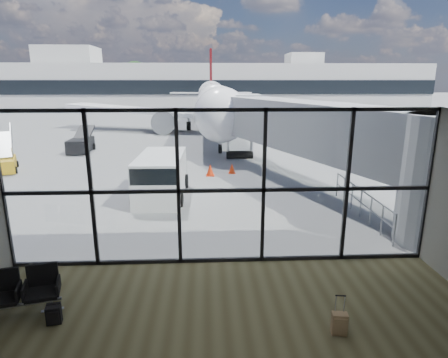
{
  "coord_description": "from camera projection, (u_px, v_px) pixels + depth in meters",
  "views": [
    {
      "loc": [
        -0.42,
        -10.08,
        5.21
      ],
      "look_at": [
        0.23,
        3.0,
        1.74
      ],
      "focal_mm": 30.0,
      "sensor_mm": 36.0,
      "label": 1
    }
  ],
  "objects": [
    {
      "name": "ground",
      "position": [
        209.0,
        120.0,
        49.7
      ],
      "size": [
        220.0,
        220.0,
        0.0
      ],
      "primitive_type": "plane",
      "color": "slate",
      "rests_on": "ground"
    },
    {
      "name": "lounge_shell",
      "position": [
        234.0,
        251.0,
        5.77
      ],
      "size": [
        12.02,
        8.01,
        4.51
      ],
      "color": "brown",
      "rests_on": "ground"
    },
    {
      "name": "glass_curtain_wall",
      "position": [
        221.0,
        189.0,
        10.51
      ],
      "size": [
        12.1,
        0.12,
        4.5
      ],
      "color": "white",
      "rests_on": "ground"
    },
    {
      "name": "jet_bridge",
      "position": [
        320.0,
        134.0,
        17.44
      ],
      "size": [
        8.0,
        16.5,
        4.33
      ],
      "color": "#A0A2A5",
      "rests_on": "ground"
    },
    {
      "name": "apron_railing",
      "position": [
        361.0,
        199.0,
        14.55
      ],
      "size": [
        0.06,
        5.46,
        1.11
      ],
      "color": "gray",
      "rests_on": "ground"
    },
    {
      "name": "far_terminal",
      "position": [
        204.0,
        86.0,
        69.81
      ],
      "size": [
        80.0,
        12.2,
        11.0
      ],
      "color": "silver",
      "rests_on": "ground"
    },
    {
      "name": "tree_1",
      "position": [
        19.0,
        80.0,
        77.39
      ],
      "size": [
        5.61,
        5.61,
        8.07
      ],
      "color": "#382619",
      "rests_on": "ground"
    },
    {
      "name": "tree_2",
      "position": [
        48.0,
        77.0,
        77.51
      ],
      "size": [
        6.27,
        6.27,
        9.03
      ],
      "color": "#382619",
      "rests_on": "ground"
    },
    {
      "name": "tree_3",
      "position": [
        78.0,
        83.0,
        78.12
      ],
      "size": [
        4.95,
        4.95,
        7.12
      ],
      "color": "#382619",
      "rests_on": "ground"
    },
    {
      "name": "tree_4",
      "position": [
        107.0,
        80.0,
        78.25
      ],
      "size": [
        5.61,
        5.61,
        8.07
      ],
      "color": "#382619",
      "rests_on": "ground"
    },
    {
      "name": "tree_5",
      "position": [
        135.0,
        77.0,
        78.37
      ],
      "size": [
        6.27,
        6.27,
        9.03
      ],
      "color": "#382619",
      "rests_on": "ground"
    },
    {
      "name": "seating_row",
      "position": [
        3.0,
        292.0,
        8.42
      ],
      "size": [
        2.42,
        1.23,
        1.07
      ],
      "rotation": [
        0.0,
        0.0,
        0.26
      ],
      "color": "gray",
      "rests_on": "ground"
    },
    {
      "name": "backpack",
      "position": [
        54.0,
        315.0,
        8.2
      ],
      "size": [
        0.34,
        0.32,
        0.46
      ],
      "rotation": [
        0.0,
        0.0,
        0.18
      ],
      "color": "black",
      "rests_on": "ground"
    },
    {
      "name": "suitcase",
      "position": [
        339.0,
        324.0,
        7.84
      ],
      "size": [
        0.35,
        0.27,
        0.87
      ],
      "rotation": [
        0.0,
        0.0,
        -0.14
      ],
      "color": "#987954",
      "rests_on": "ground"
    },
    {
      "name": "airliner",
      "position": [
        214.0,
        102.0,
        40.37
      ],
      "size": [
        32.01,
        37.0,
        9.54
      ],
      "rotation": [
        0.0,
        0.0,
        0.01
      ],
      "color": "white",
      "rests_on": "ground"
    },
    {
      "name": "service_van",
      "position": [
        161.0,
        176.0,
        16.9
      ],
      "size": [
        2.28,
        4.52,
        1.94
      ],
      "rotation": [
        0.0,
        0.0,
        -0.03
      ],
      "color": "white",
      "rests_on": "ground"
    },
    {
      "name": "belt_loader",
      "position": [
        81.0,
        144.0,
        27.87
      ],
      "size": [
        1.63,
        3.86,
        1.76
      ],
      "rotation": [
        0.0,
        0.0,
        0.04
      ],
      "color": "black",
      "rests_on": "ground"
    },
    {
      "name": "mobile_stairs",
      "position": [
        2.0,
        163.0,
        21.94
      ],
      "size": [
        2.48,
        3.34,
        2.14
      ],
      "rotation": [
        0.0,
        0.0,
        0.41
      ],
      "color": "#C09016",
      "rests_on": "ground"
    },
    {
      "name": "traffic_cone_a",
      "position": [
        232.0,
        169.0,
        21.52
      ],
      "size": [
        0.4,
        0.4,
        0.58
      ],
      "color": "#F5380C",
      "rests_on": "ground"
    },
    {
      "name": "traffic_cone_b",
      "position": [
        210.0,
        170.0,
        20.97
      ],
      "size": [
        0.47,
        0.47,
        0.67
      ],
      "color": "red",
      "rests_on": "ground"
    }
  ]
}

